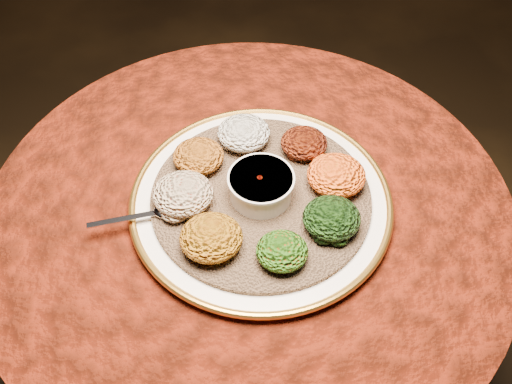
{
  "coord_description": "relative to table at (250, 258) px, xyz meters",
  "views": [
    {
      "loc": [
        -0.02,
        -0.64,
        1.54
      ],
      "look_at": [
        0.01,
        0.01,
        0.76
      ],
      "focal_mm": 40.0,
      "sensor_mm": 36.0,
      "label": 1
    }
  ],
  "objects": [
    {
      "name": "table",
      "position": [
        0.0,
        0.0,
        0.0
      ],
      "size": [
        0.96,
        0.96,
        0.73
      ],
      "color": "black",
      "rests_on": "ground"
    },
    {
      "name": "platter",
      "position": [
        0.02,
        -0.0,
        0.19
      ],
      "size": [
        0.57,
        0.57,
        0.02
      ],
      "rotation": [
        0.0,
        0.0,
        0.31
      ],
      "color": "white",
      "rests_on": "table"
    },
    {
      "name": "injera",
      "position": [
        0.02,
        -0.0,
        0.2
      ],
      "size": [
        0.5,
        0.5,
        0.01
      ],
      "primitive_type": "cylinder",
      "rotation": [
        0.0,
        0.0,
        0.34
      ],
      "color": "olive",
      "rests_on": "platter"
    },
    {
      "name": "stew_bowl",
      "position": [
        0.02,
        -0.0,
        0.24
      ],
      "size": [
        0.12,
        0.12,
        0.05
      ],
      "color": "silver",
      "rests_on": "injera"
    },
    {
      "name": "spoon",
      "position": [
        -0.15,
        -0.04,
        0.21
      ],
      "size": [
        0.16,
        0.05,
        0.01
      ],
      "rotation": [
        0.0,
        0.0,
        -2.95
      ],
      "color": "silver",
      "rests_on": "injera"
    },
    {
      "name": "portion_ayib",
      "position": [
        -0.0,
        0.13,
        0.23
      ],
      "size": [
        0.1,
        0.09,
        0.05
      ],
      "primitive_type": "ellipsoid",
      "color": "beige",
      "rests_on": "injera"
    },
    {
      "name": "portion_kitfo",
      "position": [
        0.11,
        0.1,
        0.23
      ],
      "size": [
        0.09,
        0.08,
        0.04
      ],
      "primitive_type": "ellipsoid",
      "color": "black",
      "rests_on": "injera"
    },
    {
      "name": "portion_tikil",
      "position": [
        0.16,
        0.01,
        0.23
      ],
      "size": [
        0.1,
        0.1,
        0.05
      ],
      "primitive_type": "ellipsoid",
      "color": "#BB6C0F",
      "rests_on": "injera"
    },
    {
      "name": "portion_gomen",
      "position": [
        0.14,
        -0.08,
        0.23
      ],
      "size": [
        0.1,
        0.09,
        0.05
      ],
      "primitive_type": "ellipsoid",
      "color": "black",
      "rests_on": "injera"
    },
    {
      "name": "portion_mixveg",
      "position": [
        0.05,
        -0.14,
        0.23
      ],
      "size": [
        0.08,
        0.08,
        0.04
      ],
      "primitive_type": "ellipsoid",
      "color": "#AF310B",
      "rests_on": "injera"
    },
    {
      "name": "portion_kik",
      "position": [
        -0.06,
        -0.11,
        0.23
      ],
      "size": [
        0.1,
        0.1,
        0.05
      ],
      "primitive_type": "ellipsoid",
      "color": "#98600D",
      "rests_on": "injera"
    },
    {
      "name": "portion_timatim",
      "position": [
        -0.11,
        -0.02,
        0.23
      ],
      "size": [
        0.11,
        0.1,
        0.05
      ],
      "primitive_type": "ellipsoid",
      "color": "maroon",
      "rests_on": "injera"
    },
    {
      "name": "portion_shiro",
      "position": [
        -0.09,
        0.07,
        0.23
      ],
      "size": [
        0.09,
        0.09,
        0.04
      ],
      "primitive_type": "ellipsoid",
      "color": "#9E5213",
      "rests_on": "injera"
    }
  ]
}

